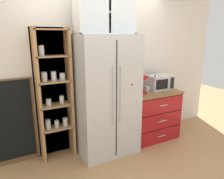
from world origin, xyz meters
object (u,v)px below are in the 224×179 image
object	(u,v)px
refrigerator	(106,96)
coffee_maker	(139,84)
mug_cream	(147,89)
chalkboard_menu	(13,122)
microwave	(159,82)
bottle_green	(155,84)
mug_charcoal	(153,88)

from	to	relation	value
refrigerator	coffee_maker	size ratio (longest dim) A/B	5.96
mug_cream	chalkboard_menu	distance (m)	2.18
microwave	bottle_green	size ratio (longest dim) A/B	1.53
microwave	mug_charcoal	distance (m)	0.19
mug_charcoal	coffee_maker	bearing A→B (deg)	179.79
mug_cream	bottle_green	world-z (taller)	bottle_green
microwave	coffee_maker	xyz separation A→B (m)	(-0.47, -0.04, 0.03)
refrigerator	chalkboard_menu	size ratio (longest dim) A/B	1.46
refrigerator	chalkboard_menu	distance (m)	1.39
bottle_green	coffee_maker	bearing A→B (deg)	171.64
bottle_green	chalkboard_menu	distance (m)	2.31
refrigerator	mug_charcoal	bearing A→B (deg)	2.66
microwave	chalkboard_menu	xyz separation A→B (m)	(-2.43, 0.22, -0.38)
microwave	mug_cream	distance (m)	0.30
coffee_maker	chalkboard_menu	xyz separation A→B (m)	(-1.96, 0.26, -0.40)
microwave	coffee_maker	distance (m)	0.47
mug_cream	mug_charcoal	bearing A→B (deg)	-0.75
coffee_maker	mug_charcoal	bearing A→B (deg)	-0.21
mug_charcoal	mug_cream	world-z (taller)	same
microwave	mug_charcoal	bearing A→B (deg)	-165.18
mug_charcoal	mug_cream	xyz separation A→B (m)	(-0.12, 0.00, -0.00)
refrigerator	mug_cream	bearing A→B (deg)	3.16
coffee_maker	bottle_green	bearing A→B (deg)	-8.36
coffee_maker	mug_cream	size ratio (longest dim) A/B	2.54
microwave	coffee_maker	size ratio (longest dim) A/B	1.42
microwave	chalkboard_menu	size ratio (longest dim) A/B	0.35
mug_charcoal	bottle_green	bearing A→B (deg)	-92.43
mug_cream	bottle_green	bearing A→B (deg)	-20.59
refrigerator	coffee_maker	distance (m)	0.65
refrigerator	coffee_maker	world-z (taller)	refrigerator
mug_cream	chalkboard_menu	size ratio (longest dim) A/B	0.10
refrigerator	chalkboard_menu	xyz separation A→B (m)	(-1.33, 0.30, -0.29)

